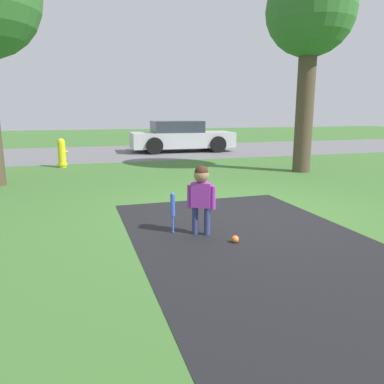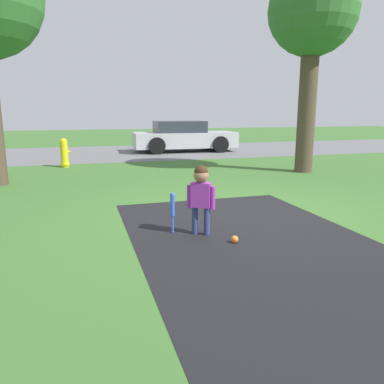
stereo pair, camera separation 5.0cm
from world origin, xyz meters
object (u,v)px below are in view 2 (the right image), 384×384
child (201,190)px  sports_ball (235,239)px  parked_car (183,137)px  fire_hydrant (64,153)px  baseball_bat (172,207)px  tree_near_driveway (313,16)px

child → sports_ball: (0.30, -0.43, -0.54)m
child → parked_car: (2.57, 10.22, -0.01)m
child → fire_hydrant: 7.18m
baseball_bat → tree_near_driveway: 7.06m
baseball_bat → parked_car: parked_car is taller
baseball_bat → parked_car: 10.47m
baseball_bat → sports_ball: size_ratio=5.94×
sports_ball → baseball_bat: bearing=137.1°
fire_hydrant → child: bearing=-74.7°
sports_ball → child: bearing=124.8°
child → tree_near_driveway: 6.83m
child → fire_hydrant: size_ratio=1.09×
baseball_bat → parked_car: (2.91, 10.05, 0.23)m
fire_hydrant → sports_ball: bearing=-73.4°
fire_hydrant → baseball_bat: bearing=-77.1°
baseball_bat → tree_near_driveway: bearing=41.5°
sports_ball → parked_car: size_ratio=0.02×
sports_ball → tree_near_driveway: 7.20m
sports_ball → fire_hydrant: size_ratio=0.11×
fire_hydrant → parked_car: parked_car is taller
child → fire_hydrant: bearing=135.4°
baseball_bat → fire_hydrant: bearing=102.9°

